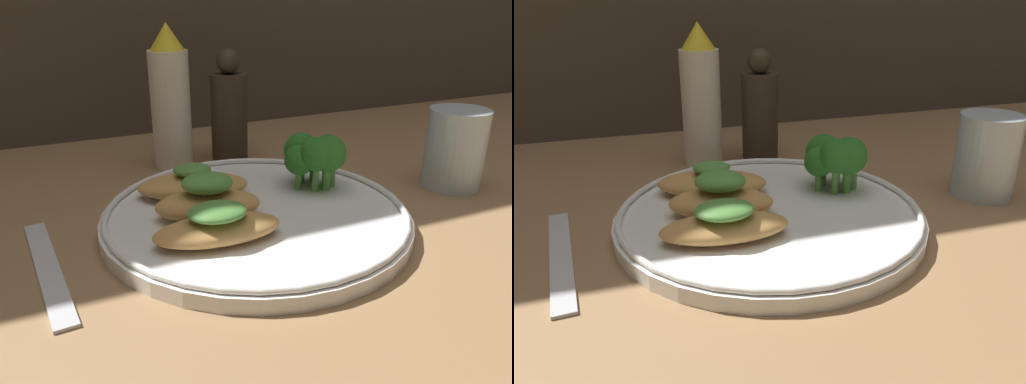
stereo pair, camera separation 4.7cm
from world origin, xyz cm
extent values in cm
cube|color=#936D47|center=(0.00, 0.00, -0.50)|extent=(180.00, 180.00, 1.00)
cylinder|color=white|center=(0.00, 0.00, 0.70)|extent=(29.59, 29.59, 1.40)
torus|color=white|center=(0.00, 0.00, 1.70)|extent=(28.99, 28.99, 0.60)
ellipsoid|color=tan|center=(-5.42, -4.20, 2.44)|extent=(11.53, 5.79, 2.08)
ellipsoid|color=#518E3D|center=(-5.42, -4.20, 4.11)|extent=(5.43, 4.48, 1.27)
ellipsoid|color=tan|center=(-4.66, 0.55, 2.67)|extent=(10.81, 7.52, 2.54)
ellipsoid|color=#518E3D|center=(-4.66, 0.55, 4.87)|extent=(5.57, 4.89, 1.86)
ellipsoid|color=tan|center=(-4.37, 6.11, 2.53)|extent=(12.44, 8.59, 2.26)
ellipsoid|color=#518E3D|center=(-4.37, 6.11, 4.26)|extent=(4.53, 4.00, 1.21)
cylinder|color=#569942|center=(10.12, 2.85, 3.03)|extent=(1.07, 1.07, 3.26)
sphere|color=#286B23|center=(10.12, 2.85, 5.58)|extent=(2.63, 2.63, 2.63)
cylinder|color=#569942|center=(9.24, 4.94, 2.57)|extent=(0.88, 0.88, 2.34)
sphere|color=#286B23|center=(9.24, 4.94, 4.74)|extent=(2.86, 2.86, 2.86)
cylinder|color=#569942|center=(7.55, 4.89, 2.62)|extent=(0.89, 0.89, 2.43)
sphere|color=#286B23|center=(7.55, 4.89, 5.17)|extent=(3.83, 3.83, 3.83)
cylinder|color=#569942|center=(6.48, 3.37, 2.47)|extent=(0.71, 0.71, 2.15)
sphere|color=#286B23|center=(6.48, 3.37, 4.66)|extent=(3.19, 3.19, 3.19)
cylinder|color=#569942|center=(7.81, 2.12, 2.84)|extent=(0.73, 0.73, 2.87)
sphere|color=#286B23|center=(7.81, 2.12, 5.53)|extent=(3.58, 3.58, 3.58)
cylinder|color=#569942|center=(9.12, 2.08, 2.72)|extent=(0.91, 0.91, 2.64)
sphere|color=#286B23|center=(9.12, 2.08, 5.42)|extent=(3.94, 3.94, 3.94)
cylinder|color=silver|center=(-2.65, 19.89, 7.26)|extent=(4.88, 4.88, 14.52)
cone|color=yellow|center=(-2.65, 19.89, 16.12)|extent=(4.15, 4.15, 3.19)
cylinder|color=#382D23|center=(5.05, 19.89, 5.63)|extent=(4.77, 4.77, 11.26)
sphere|color=#382D23|center=(5.05, 19.89, 12.81)|extent=(3.10, 3.10, 3.10)
cylinder|color=silver|center=(24.69, 0.19, 4.53)|extent=(6.60, 6.60, 9.06)
cube|color=silver|center=(-19.09, -0.83, 0.30)|extent=(3.31, 18.01, 0.60)
camera|label=1|loc=(-17.92, -40.06, 21.62)|focal=35.00mm
camera|label=2|loc=(-13.49, -41.76, 21.62)|focal=35.00mm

